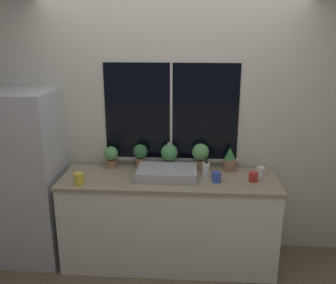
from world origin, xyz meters
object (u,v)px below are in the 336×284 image
Objects in this scene: potted_plant_far_left at (111,156)px; soap_bottle at (206,170)px; potted_plant_right at (200,154)px; potted_plant_far_right at (230,159)px; refrigerator at (25,177)px; potted_plant_left at (140,154)px; mug_blue at (216,177)px; mug_yellow at (79,178)px; mug_white at (261,171)px; mug_red at (253,177)px; sink at (167,173)px; potted_plant_center at (169,155)px.

soap_bottle is (0.94, -0.18, -0.05)m from potted_plant_far_left.
potted_plant_right is 0.29m from potted_plant_far_right.
potted_plant_left is at bearing 9.92° from refrigerator.
mug_blue is (-0.14, -0.30, -0.07)m from potted_plant_far_right.
mug_blue is 1.24m from mug_yellow.
potted_plant_left is at bearing 0.00° from potted_plant_far_left.
mug_yellow is (-0.21, -0.43, -0.07)m from potted_plant_far_left.
potted_plant_left is 1.18m from mug_white.
potted_plant_left is at bearing 40.60° from mug_yellow.
mug_blue is 1.04× the size of mug_red.
refrigerator is 1.85m from mug_blue.
sink is 0.81m from mug_yellow.
potted_plant_center is 2.96× the size of mug_red.
mug_red is 0.83× the size of mug_yellow.
refrigerator is at bearing -170.08° from potted_plant_left.
potted_plant_far_right is (0.29, 0.00, -0.04)m from potted_plant_right.
soap_bottle is 1.17m from mug_yellow.
potted_plant_far_right reaches higher than mug_blue.
potted_plant_far_left is 1.17m from potted_plant_far_right.
mug_yellow is (-1.14, -0.24, -0.02)m from soap_bottle.
potted_plant_left is at bearing 180.00° from potted_plant_far_right.
potted_plant_left is 0.88m from potted_plant_far_right.
soap_bottle is 1.69× the size of mug_yellow.
mug_white is at bearing 9.50° from soap_bottle.
mug_red is (1.37, -0.26, -0.08)m from potted_plant_far_left.
soap_bottle is at bearing 12.00° from mug_yellow.
mug_blue is at bearing -173.98° from mug_red.
mug_red is at bearing -13.60° from potted_plant_left.
refrigerator is at bearing -172.09° from potted_plant_center.
potted_plant_far_left is 0.82× the size of potted_plant_right.
mug_white is (0.29, -0.10, -0.08)m from potted_plant_far_right.
potted_plant_far_right is at bearing 19.81° from sink.
potted_plant_center reaches higher than mug_white.
potted_plant_center is at bearing 180.00° from potted_plant_far_right.
potted_plant_far_right is at bearing 126.83° from mug_red.
potted_plant_right reaches higher than mug_red.
mug_red is at bearing -10.75° from potted_plant_far_left.
mug_blue reaches higher than mug_red.
sink is at bearing -145.39° from potted_plant_right.
soap_bottle is (1.75, 0.01, 0.12)m from refrigerator.
mug_yellow is 1.36× the size of mug_white.
refrigerator is 1.39m from sink.
mug_red is at bearing 6.02° from mug_blue.
potted_plant_right reaches higher than potted_plant_center.
sink is 0.64m from potted_plant_far_right.
potted_plant_far_right is 2.76× the size of mug_red.
refrigerator is 2.01m from potted_plant_far_right.
refrigerator reaches higher than mug_yellow.
soap_bottle is (0.05, -0.18, -0.08)m from potted_plant_right.
potted_plant_far_left reaches higher than mug_white.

